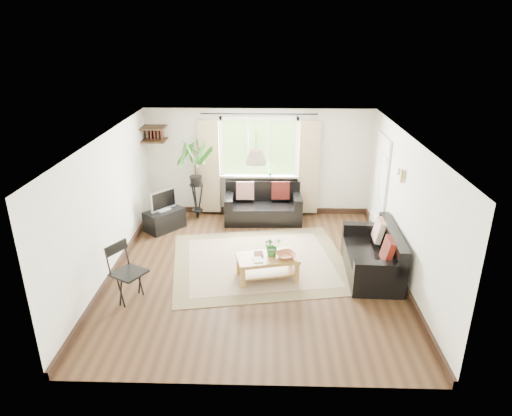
{
  "coord_description": "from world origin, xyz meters",
  "views": [
    {
      "loc": [
        0.22,
        -7.07,
        4.07
      ],
      "look_at": [
        0.0,
        0.4,
        1.05
      ],
      "focal_mm": 32.0,
      "sensor_mm": 36.0,
      "label": 1
    }
  ],
  "objects_px": {
    "sofa_back": "(263,204)",
    "palm_stand": "(196,181)",
    "coffee_table": "(267,267)",
    "sofa_right": "(372,253)",
    "tv_stand": "(165,220)",
    "folding_chair": "(129,274)"
  },
  "relations": [
    {
      "from": "sofa_right",
      "to": "folding_chair",
      "type": "height_order",
      "value": "folding_chair"
    },
    {
      "from": "tv_stand",
      "to": "palm_stand",
      "type": "relative_size",
      "value": 0.46
    },
    {
      "from": "sofa_back",
      "to": "palm_stand",
      "type": "relative_size",
      "value": 0.95
    },
    {
      "from": "sofa_right",
      "to": "coffee_table",
      "type": "height_order",
      "value": "sofa_right"
    },
    {
      "from": "tv_stand",
      "to": "palm_stand",
      "type": "distance_m",
      "value": 1.09
    },
    {
      "from": "coffee_table",
      "to": "palm_stand",
      "type": "height_order",
      "value": "palm_stand"
    },
    {
      "from": "tv_stand",
      "to": "palm_stand",
      "type": "bearing_deg",
      "value": -4.41
    },
    {
      "from": "sofa_right",
      "to": "tv_stand",
      "type": "xyz_separation_m",
      "value": [
        -4.0,
        1.73,
        -0.18
      ]
    },
    {
      "from": "coffee_table",
      "to": "palm_stand",
      "type": "bearing_deg",
      "value": 121.62
    },
    {
      "from": "sofa_back",
      "to": "palm_stand",
      "type": "xyz_separation_m",
      "value": [
        -1.47,
        0.08,
        0.49
      ]
    },
    {
      "from": "sofa_back",
      "to": "folding_chair",
      "type": "xyz_separation_m",
      "value": [
        -2.03,
        -3.23,
        0.08
      ]
    },
    {
      "from": "palm_stand",
      "to": "sofa_back",
      "type": "bearing_deg",
      "value": -2.92
    },
    {
      "from": "coffee_table",
      "to": "folding_chair",
      "type": "bearing_deg",
      "value": -161.05
    },
    {
      "from": "coffee_table",
      "to": "folding_chair",
      "type": "relative_size",
      "value": 1.08
    },
    {
      "from": "sofa_back",
      "to": "folding_chair",
      "type": "relative_size",
      "value": 1.77
    },
    {
      "from": "tv_stand",
      "to": "folding_chair",
      "type": "bearing_deg",
      "value": -138.32
    },
    {
      "from": "folding_chair",
      "to": "coffee_table",
      "type": "bearing_deg",
      "value": -40.99
    },
    {
      "from": "folding_chair",
      "to": "tv_stand",
      "type": "bearing_deg",
      "value": 31.08
    },
    {
      "from": "tv_stand",
      "to": "sofa_right",
      "type": "bearing_deg",
      "value": -72.76
    },
    {
      "from": "palm_stand",
      "to": "folding_chair",
      "type": "xyz_separation_m",
      "value": [
        -0.56,
        -3.31,
        -0.41
      ]
    },
    {
      "from": "coffee_table",
      "to": "palm_stand",
      "type": "relative_size",
      "value": 0.58
    },
    {
      "from": "sofa_right",
      "to": "coffee_table",
      "type": "xyz_separation_m",
      "value": [
        -1.81,
        -0.23,
        -0.19
      ]
    }
  ]
}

